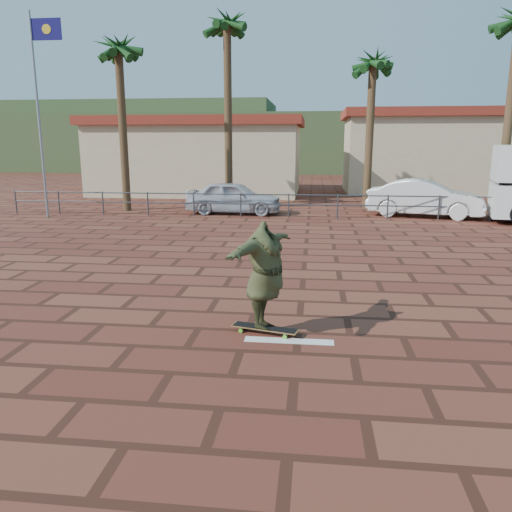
# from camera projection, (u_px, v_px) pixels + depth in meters

# --- Properties ---
(ground) EXTENTS (120.00, 120.00, 0.00)m
(ground) POSITION_uv_depth(u_px,v_px,m) (254.00, 314.00, 9.05)
(ground) COLOR brown
(ground) RESTS_ON ground
(paint_stripe) EXTENTS (1.40, 0.22, 0.01)m
(paint_stripe) POSITION_uv_depth(u_px,v_px,m) (289.00, 341.00, 7.81)
(paint_stripe) COLOR white
(paint_stripe) RESTS_ON ground
(guardrail) EXTENTS (24.06, 0.06, 1.00)m
(guardrail) POSITION_uv_depth(u_px,v_px,m) (289.00, 201.00, 20.53)
(guardrail) COLOR #47494F
(guardrail) RESTS_ON ground
(flagpole) EXTENTS (1.30, 0.10, 8.00)m
(flagpole) POSITION_uv_depth(u_px,v_px,m) (40.00, 101.00, 19.79)
(flagpole) COLOR gray
(flagpole) RESTS_ON ground
(palm_far_left) EXTENTS (2.40, 2.40, 8.25)m
(palm_far_left) POSITION_uv_depth(u_px,v_px,m) (118.00, 53.00, 21.46)
(palm_far_left) COLOR brown
(palm_far_left) RESTS_ON ground
(palm_left) EXTENTS (2.40, 2.40, 9.45)m
(palm_left) POSITION_uv_depth(u_px,v_px,m) (227.00, 30.00, 22.16)
(palm_left) COLOR brown
(palm_left) RESTS_ON ground
(palm_center) EXTENTS (2.40, 2.40, 7.75)m
(palm_center) POSITION_uv_depth(u_px,v_px,m) (373.00, 67.00, 22.27)
(palm_center) COLOR brown
(palm_center) RESTS_ON ground
(building_west) EXTENTS (12.60, 7.60, 4.50)m
(building_west) POSITION_uv_depth(u_px,v_px,m) (200.00, 156.00, 30.53)
(building_west) COLOR beige
(building_west) RESTS_ON ground
(building_east) EXTENTS (10.60, 6.60, 5.00)m
(building_east) POSITION_uv_depth(u_px,v_px,m) (428.00, 151.00, 30.84)
(building_east) COLOR beige
(building_east) RESTS_ON ground
(hill_front) EXTENTS (70.00, 18.00, 6.00)m
(hill_front) POSITION_uv_depth(u_px,v_px,m) (306.00, 143.00, 56.82)
(hill_front) COLOR #384C28
(hill_front) RESTS_ON ground
(hill_back) EXTENTS (35.00, 14.00, 8.00)m
(hill_back) POSITION_uv_depth(u_px,v_px,m) (138.00, 135.00, 64.89)
(hill_back) COLOR #384C28
(hill_back) RESTS_ON ground
(longboard) EXTENTS (1.12, 0.50, 0.11)m
(longboard) POSITION_uv_depth(u_px,v_px,m) (265.00, 328.00, 8.10)
(longboard) COLOR olive
(longboard) RESTS_ON ground
(skateboarder) EXTENTS (1.24, 2.21, 1.74)m
(skateboarder) POSITION_uv_depth(u_px,v_px,m) (265.00, 276.00, 7.91)
(skateboarder) COLOR #3A3D21
(skateboarder) RESTS_ON longboard
(car_silver) EXTENTS (4.22, 1.83, 1.42)m
(car_silver) POSITION_uv_depth(u_px,v_px,m) (234.00, 197.00, 21.77)
(car_silver) COLOR silver
(car_silver) RESTS_ON ground
(car_white) EXTENTS (4.94, 2.81, 1.54)m
(car_white) POSITION_uv_depth(u_px,v_px,m) (425.00, 198.00, 20.84)
(car_white) COLOR white
(car_white) RESTS_ON ground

